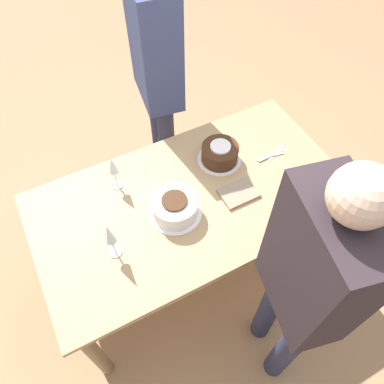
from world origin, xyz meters
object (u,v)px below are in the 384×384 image
(cake_front_chocolate, at_px, (220,153))
(person_cutting, at_px, (156,66))
(person_watching, at_px, (308,281))
(cake_center_white, at_px, (175,207))
(wine_glass_near, at_px, (110,235))
(wine_glass_far, at_px, (113,167))

(cake_front_chocolate, distance_m, person_cutting, 0.64)
(person_cutting, bearing_deg, person_watching, 7.65)
(cake_center_white, relative_size, wine_glass_near, 1.14)
(cake_center_white, height_order, wine_glass_near, wine_glass_near)
(person_cutting, bearing_deg, wine_glass_near, -26.98)
(cake_center_white, relative_size, cake_front_chocolate, 1.11)
(cake_front_chocolate, xyz_separation_m, wine_glass_far, (0.57, -0.09, 0.10))
(person_watching, bearing_deg, wine_glass_far, 37.63)
(person_cutting, height_order, person_watching, person_cutting)
(cake_center_white, distance_m, person_cutting, 0.88)
(wine_glass_far, bearing_deg, wine_glass_near, 67.59)
(wine_glass_near, distance_m, person_cutting, 1.08)
(cake_center_white, height_order, person_watching, person_watching)
(wine_glass_far, height_order, person_cutting, person_cutting)
(cake_center_white, height_order, wine_glass_far, wine_glass_far)
(wine_glass_far, bearing_deg, person_watching, 115.12)
(cake_center_white, distance_m, person_watching, 0.73)
(cake_center_white, relative_size, wine_glass_far, 1.26)
(wine_glass_far, bearing_deg, person_cutting, -133.47)
(wine_glass_near, bearing_deg, wine_glass_far, -112.41)
(cake_center_white, bearing_deg, wine_glass_near, 11.29)
(wine_glass_near, relative_size, wine_glass_far, 1.11)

